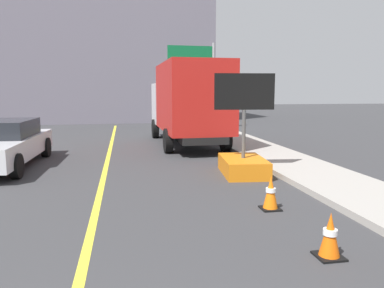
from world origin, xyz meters
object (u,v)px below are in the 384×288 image
at_px(box_truck, 188,102).
at_px(traffic_cone_mid_lane, 271,193).
at_px(arrow_board_trailer, 243,157).
at_px(pickup_car, 1,144).
at_px(traffic_cone_near_sign, 330,236).
at_px(highway_guide_sign, 200,70).

bearing_deg(box_truck, traffic_cone_mid_lane, -89.34).
bearing_deg(traffic_cone_mid_lane, arrow_board_trailer, 81.77).
bearing_deg(pickup_car, traffic_cone_near_sign, -49.42).
distance_m(arrow_board_trailer, box_truck, 5.95).
height_order(highway_guide_sign, traffic_cone_near_sign, highway_guide_sign).
height_order(arrow_board_trailer, highway_guide_sign, highway_guide_sign).
relative_size(pickup_car, highway_guide_sign, 1.01).
bearing_deg(traffic_cone_near_sign, arrow_board_trailer, 84.98).
distance_m(arrow_board_trailer, traffic_cone_mid_lane, 3.03).
distance_m(box_truck, traffic_cone_near_sign, 10.98).
bearing_deg(traffic_cone_near_sign, highway_guide_sign, 84.23).
height_order(highway_guide_sign, traffic_cone_mid_lane, highway_guide_sign).
relative_size(highway_guide_sign, traffic_cone_near_sign, 7.96).
bearing_deg(traffic_cone_near_sign, box_truck, 90.45).
bearing_deg(arrow_board_trailer, highway_guide_sign, 83.92).
distance_m(traffic_cone_near_sign, traffic_cone_mid_lane, 2.10).
bearing_deg(box_truck, highway_guide_sign, 73.59).
bearing_deg(highway_guide_sign, box_truck, -106.41).
height_order(arrow_board_trailer, traffic_cone_mid_lane, arrow_board_trailer).
bearing_deg(arrow_board_trailer, traffic_cone_near_sign, -95.02).
xyz_separation_m(box_truck, traffic_cone_mid_lane, (0.10, -8.77, -1.48)).
bearing_deg(pickup_car, arrow_board_trailer, -18.58).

